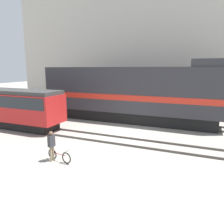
# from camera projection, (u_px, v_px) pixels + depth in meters

# --- Properties ---
(ground_plane) EXTENTS (120.00, 120.00, 0.00)m
(ground_plane) POSITION_uv_depth(u_px,v_px,m) (122.00, 135.00, 16.57)
(ground_plane) COLOR gray
(track_near) EXTENTS (60.00, 1.51, 0.14)m
(track_near) POSITION_uv_depth(u_px,v_px,m) (115.00, 140.00, 15.16)
(track_near) COLOR #47423D
(track_near) RESTS_ON ground
(track_far) EXTENTS (60.00, 1.51, 0.14)m
(track_far) POSITION_uv_depth(u_px,v_px,m) (139.00, 121.00, 20.49)
(track_far) COLOR #47423D
(track_far) RESTS_ON ground
(building_backdrop) EXTENTS (37.83, 6.00, 15.11)m
(building_backdrop) POSITION_uv_depth(u_px,v_px,m) (160.00, 47.00, 26.91)
(building_backdrop) COLOR #B7B2A8
(building_backdrop) RESTS_ON ground
(freight_locomotive) EXTENTS (16.78, 3.04, 5.66)m
(freight_locomotive) POSITION_uv_depth(u_px,v_px,m) (130.00, 93.00, 20.32)
(freight_locomotive) COLOR black
(freight_locomotive) RESTS_ON ground
(streetcar) EXTENTS (9.23, 2.54, 3.22)m
(streetcar) POSITION_uv_depth(u_px,v_px,m) (12.00, 106.00, 18.44)
(streetcar) COLOR black
(streetcar) RESTS_ON ground
(bicycle) EXTENTS (1.64, 0.46, 0.68)m
(bicycle) POSITION_uv_depth(u_px,v_px,m) (59.00, 156.00, 11.71)
(bicycle) COLOR black
(bicycle) RESTS_ON ground
(person) EXTENTS (0.27, 0.39, 1.66)m
(person) POSITION_uv_depth(u_px,v_px,m) (51.00, 143.00, 11.66)
(person) COLOR #8C7A5B
(person) RESTS_ON ground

